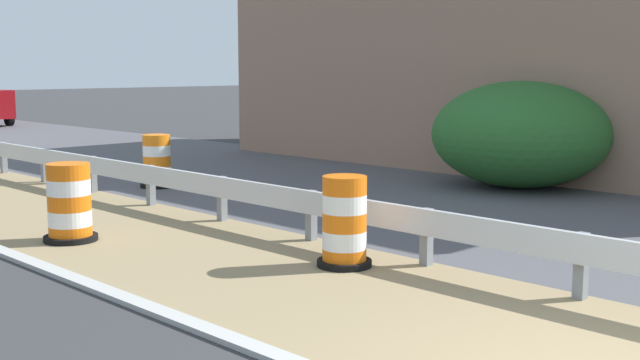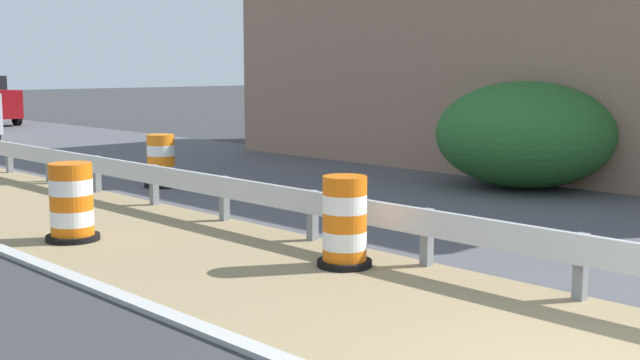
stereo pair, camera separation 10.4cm
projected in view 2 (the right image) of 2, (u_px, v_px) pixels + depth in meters
The scene contains 6 objects.
guardrail_median at pixel (578, 252), 8.21m from camera, with size 0.18×46.18×0.71m.
traffic_barrel_nearest at pixel (345, 226), 9.66m from camera, with size 0.66×0.66×1.10m.
traffic_barrel_close at pixel (72, 206), 11.12m from camera, with size 0.73×0.73×1.08m.
traffic_barrel_mid at pixel (161, 163), 16.10m from camera, with size 0.68×0.68×1.05m.
roadside_shop_near at pixel (555, 41), 19.84m from camera, with size 7.40×16.18×6.00m.
bush_roadside at pixel (525, 134), 15.98m from camera, with size 3.52×3.52×2.11m, color #286028.
Camera 2 is at (-5.42, -2.49, 2.39)m, focal length 45.30 mm.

